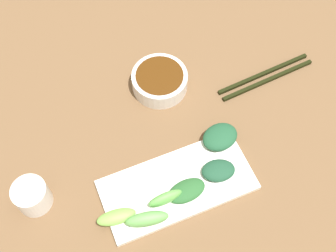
% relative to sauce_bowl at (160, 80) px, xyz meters
% --- Properties ---
extents(tabletop, '(2.10, 2.10, 0.02)m').
position_rel_sauce_bowl_xyz_m(tabletop, '(0.13, -0.04, -0.03)').
color(tabletop, brown).
rests_on(tabletop, ground).
extents(sauce_bowl, '(0.12, 0.12, 0.04)m').
position_rel_sauce_bowl_xyz_m(sauce_bowl, '(0.00, 0.00, 0.00)').
color(sauce_bowl, silver).
rests_on(sauce_bowl, tabletop).
extents(serving_plate, '(0.13, 0.29, 0.01)m').
position_rel_sauce_bowl_xyz_m(serving_plate, '(0.23, -0.06, -0.02)').
color(serving_plate, white).
rests_on(serving_plate, tabletop).
extents(broccoli_leafy_0, '(0.05, 0.08, 0.02)m').
position_rel_sauce_bowl_xyz_m(broccoli_leafy_0, '(0.25, -0.05, -0.00)').
color(broccoli_leafy_0, '#275B2B').
rests_on(broccoli_leafy_0, serving_plate).
extents(broccoli_stalk_1, '(0.04, 0.08, 0.02)m').
position_rel_sauce_bowl_xyz_m(broccoli_stalk_1, '(0.25, -0.19, -0.00)').
color(broccoli_stalk_1, '#77B34A').
rests_on(broccoli_stalk_1, serving_plate).
extents(broccoli_leafy_2, '(0.07, 0.08, 0.02)m').
position_rel_sauce_bowl_xyz_m(broccoli_leafy_2, '(0.18, 0.06, 0.00)').
color(broccoli_leafy_2, '#1E4E30').
rests_on(broccoli_leafy_2, serving_plate).
extents(broccoli_leafy_3, '(0.06, 0.07, 0.02)m').
position_rel_sauce_bowl_xyz_m(broccoli_leafy_3, '(0.24, 0.02, -0.00)').
color(broccoli_leafy_3, '#1D4930').
rests_on(broccoli_leafy_3, serving_plate).
extents(broccoli_stalk_4, '(0.02, 0.07, 0.03)m').
position_rel_sauce_bowl_xyz_m(broccoli_stalk_4, '(0.25, -0.09, 0.00)').
color(broccoli_stalk_4, '#5CA849').
rests_on(broccoli_stalk_4, serving_plate).
extents(broccoli_stalk_5, '(0.04, 0.08, 0.03)m').
position_rel_sauce_bowl_xyz_m(broccoli_stalk_5, '(0.28, -0.14, 0.00)').
color(broccoli_stalk_5, '#62A852').
rests_on(broccoli_stalk_5, serving_plate).
extents(chopsticks, '(0.04, 0.23, 0.01)m').
position_rel_sauce_bowl_xyz_m(chopsticks, '(0.07, 0.23, -0.02)').
color(chopsticks, black).
rests_on(chopsticks, tabletop).
extents(tea_cup, '(0.07, 0.07, 0.06)m').
position_rel_sauce_bowl_xyz_m(tea_cup, '(0.16, -0.32, 0.01)').
color(tea_cup, white).
rests_on(tea_cup, tabletop).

